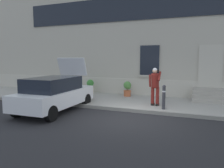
% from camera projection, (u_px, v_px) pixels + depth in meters
% --- Properties ---
extents(ground_plane, '(80.00, 80.00, 0.00)m').
position_uv_depth(ground_plane, '(128.00, 118.00, 8.45)').
color(ground_plane, '#232326').
extents(sidewalk, '(24.00, 3.60, 0.15)m').
position_uv_depth(sidewalk, '(145.00, 103.00, 11.02)').
color(sidewalk, '#99968E').
rests_on(sidewalk, ground).
extents(curb_edge, '(24.00, 0.12, 0.15)m').
position_uv_depth(curb_edge, '(135.00, 111.00, 9.31)').
color(curb_edge, gray).
rests_on(curb_edge, ground).
extents(building_facade, '(24.00, 1.52, 7.50)m').
position_uv_depth(building_facade, '(156.00, 34.00, 12.90)').
color(building_facade, '#B2AD9E').
rests_on(building_facade, ground).
extents(entrance_stoop, '(1.62, 1.28, 0.64)m').
position_uv_depth(entrance_stoop, '(209.00, 96.00, 11.09)').
color(entrance_stoop, '#9E998E').
rests_on(entrance_stoop, sidewalk).
extents(hatchback_car_white, '(1.87, 4.10, 2.34)m').
position_uv_depth(hatchback_car_white, '(55.00, 93.00, 9.43)').
color(hatchback_car_white, white).
rests_on(hatchback_car_white, ground).
extents(bollard_near_person, '(0.15, 0.15, 1.04)m').
position_uv_depth(bollard_near_person, '(164.00, 96.00, 9.19)').
color(bollard_near_person, '#333338').
rests_on(bollard_near_person, sidewalk).
extents(bollard_far_left, '(0.15, 0.15, 1.04)m').
position_uv_depth(bollard_far_left, '(74.00, 91.00, 10.81)').
color(bollard_far_left, '#333338').
rests_on(bollard_far_left, sidewalk).
extents(person_on_phone, '(0.51, 0.52, 1.74)m').
position_uv_depth(person_on_phone, '(155.00, 84.00, 9.82)').
color(person_on_phone, maroon).
rests_on(person_on_phone, sidewalk).
extents(planter_cream, '(0.44, 0.44, 0.86)m').
position_uv_depth(planter_cream, '(90.00, 86.00, 13.47)').
color(planter_cream, beige).
rests_on(planter_cream, sidewalk).
extents(planter_terracotta, '(0.44, 0.44, 0.86)m').
position_uv_depth(planter_terracotta, '(127.00, 88.00, 12.43)').
color(planter_terracotta, '#B25B38').
rests_on(planter_terracotta, sidewalk).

